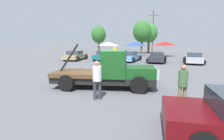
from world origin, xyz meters
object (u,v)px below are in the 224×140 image
at_px(parked_car_teal, 106,56).
at_px(canopy_tent_blue, 135,44).
at_px(canopy_tent_red, 165,43).
at_px(tree_right, 142,32).
at_px(tow_truck, 110,72).
at_px(person_near_truck, 183,82).
at_px(parked_car_silver, 194,58).
at_px(tree_left, 99,35).
at_px(canopy_tent_white, 108,44).
at_px(tree_center, 149,33).
at_px(parked_car_tan, 76,56).
at_px(parked_car_charcoal, 157,57).
at_px(person_at_hood, 97,77).
at_px(utility_pole, 153,31).
at_px(parked_car_skyblue, 130,57).

bearing_deg(parked_car_teal, canopy_tent_blue, -12.05).
height_order(canopy_tent_red, tree_right, tree_right).
relative_size(tow_truck, person_near_truck, 3.55).
xyz_separation_m(person_near_truck, parked_car_silver, (2.56, 15.44, -0.34)).
bearing_deg(parked_car_teal, tree_left, 31.78).
height_order(canopy_tent_white, tree_left, tree_left).
height_order(tree_center, tree_right, tree_right).
height_order(tow_truck, canopy_tent_blue, canopy_tent_blue).
relative_size(parked_car_tan, parked_car_charcoal, 1.00).
bearing_deg(tow_truck, tree_left, 101.86).
bearing_deg(tow_truck, tree_right, 83.46).
xyz_separation_m(parked_car_tan, parked_car_silver, (15.57, 0.63, -0.00)).
relative_size(person_near_truck, tree_left, 0.27).
xyz_separation_m(person_at_hood, tree_left, (-12.96, 33.58, 3.22)).
height_order(canopy_tent_blue, utility_pole, utility_pole).
height_order(tow_truck, parked_car_teal, tow_truck).
bearing_deg(parked_car_teal, parked_car_charcoal, -85.52).
height_order(person_at_hood, parked_car_silver, person_at_hood).
bearing_deg(parked_car_silver, canopy_tent_blue, 49.39).
bearing_deg(parked_car_skyblue, utility_pole, 0.44).
height_order(person_at_hood, parked_car_skyblue, person_at_hood).
height_order(person_near_truck, parked_car_tan, person_near_truck).
bearing_deg(tree_right, canopy_tent_blue, -92.31).
distance_m(canopy_tent_blue, tree_center, 9.44).
distance_m(canopy_tent_white, tree_center, 11.28).
distance_m(parked_car_teal, tree_right, 15.78).
height_order(person_near_truck, parked_car_teal, person_near_truck).
height_order(tow_truck, person_at_hood, tow_truck).
relative_size(person_at_hood, tree_right, 0.26).
bearing_deg(tree_left, tree_right, -12.59).
height_order(parked_car_teal, tree_right, tree_right).
bearing_deg(utility_pole, tree_left, 177.10).
xyz_separation_m(parked_car_teal, parked_car_skyblue, (3.62, -0.51, -0.00)).
xyz_separation_m(tow_truck, parked_car_silver, (6.29, 13.62, -0.28)).
bearing_deg(person_near_truck, parked_car_teal, 10.72).
bearing_deg(utility_pole, person_near_truck, -83.73).
height_order(canopy_tent_blue, tree_center, tree_center).
relative_size(parked_car_tan, canopy_tent_red, 1.53).
distance_m(parked_car_tan, tree_center, 20.45).
bearing_deg(tree_right, tree_left, 167.41).
distance_m(parked_car_tan, parked_car_skyblue, 7.80).
distance_m(parked_car_charcoal, canopy_tent_white, 12.99).
bearing_deg(parked_car_silver, parked_car_tan, 96.58).
xyz_separation_m(parked_car_teal, tree_center, (4.41, 17.05, 3.87)).
height_order(tow_truck, tree_right, tree_right).
xyz_separation_m(tow_truck, canopy_tent_white, (-7.50, 22.43, 1.28)).
xyz_separation_m(person_near_truck, canopy_tent_white, (-11.23, 24.25, 1.21)).
distance_m(parked_car_teal, parked_car_skyblue, 3.65).
xyz_separation_m(parked_car_tan, tree_center, (8.56, 18.16, 3.87)).
height_order(person_at_hood, canopy_tent_red, canopy_tent_red).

